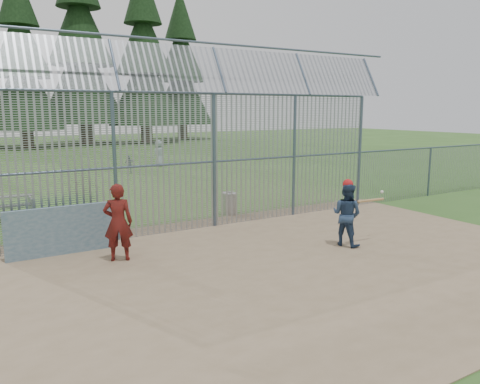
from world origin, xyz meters
TOP-DOWN VIEW (x-y plane):
  - ground at (0.00, 0.00)m, footprint 120.00×120.00m
  - dirt_infield at (0.00, -0.50)m, footprint 14.00×10.00m
  - dugout_wall at (-4.60, 2.90)m, footprint 2.50×0.12m
  - batter at (1.98, -0.10)m, footprint 0.86×0.96m
  - onlooker at (-3.49, 1.73)m, footprint 0.78×0.64m
  - bg_kid_standing at (4.19, 18.88)m, footprint 0.95×0.82m
  - bg_kid_seated at (1.58, 16.70)m, footprint 0.63×0.46m
  - batting_gear at (2.14, -0.13)m, footprint 1.46×0.35m
  - trash_can at (1.22, 4.75)m, footprint 0.56×0.56m
  - backstop_fence at (1.81, 3.43)m, footprint 20.09×0.81m
  - conifer_row at (1.93, 41.51)m, footprint 38.48×12.26m

SIDE VIEW (x-z plane):
  - ground at x=0.00m, z-range 0.00..0.00m
  - dirt_infield at x=0.00m, z-range 0.00..0.02m
  - trash_can at x=1.22m, z-range -0.03..0.79m
  - bg_kid_seated at x=1.58m, z-range 0.00..0.99m
  - dugout_wall at x=-4.60m, z-range 0.02..1.22m
  - bg_kid_standing at x=4.19m, z-range 0.00..1.64m
  - batter at x=1.98m, z-range 0.02..1.67m
  - onlooker at x=-3.49m, z-range 0.02..1.86m
  - batting_gear at x=2.14m, z-range 1.22..1.87m
  - backstop_fence at x=1.81m, z-range -0.29..5.01m
  - conifer_row at x=1.93m, z-range 0.73..20.93m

